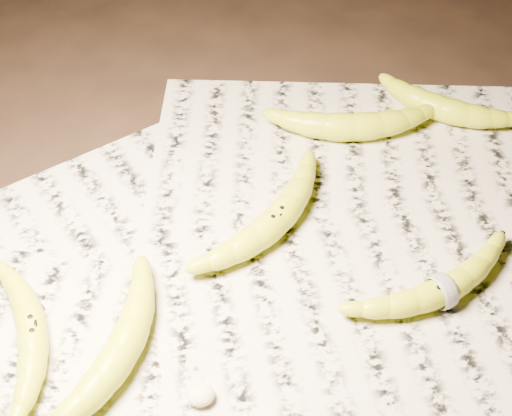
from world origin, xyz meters
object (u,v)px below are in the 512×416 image
object	(u,v)px
banana_center	(276,219)
banana_upper_b	(444,107)
banana_taped	(442,289)
banana_upper_a	(353,125)
banana_left_b	(121,350)
banana_left_a	(31,330)

from	to	relation	value
banana_center	banana_upper_b	distance (m)	0.32
banana_taped	banana_upper_a	xyz separation A→B (m)	(0.00, 0.28, 0.00)
banana_upper_a	banana_upper_b	xyz separation A→B (m)	(0.14, 0.00, -0.00)
banana_left_b	banana_upper_b	size ratio (longest dim) A/B	1.12
banana_left_a	banana_center	size ratio (longest dim) A/B	0.90
banana_center	banana_left_b	bearing A→B (deg)	175.71
banana_left_a	banana_left_b	bearing A→B (deg)	-122.24
banana_left_b	banana_taped	xyz separation A→B (m)	(0.36, -0.02, -0.00)
banana_left_b	banana_upper_a	world-z (taller)	banana_upper_a
banana_upper_a	banana_left_a	bearing A→B (deg)	-141.14
banana_left_b	banana_upper_b	bearing A→B (deg)	-25.85
banana_left_b	banana_upper_b	xyz separation A→B (m)	(0.50, 0.27, -0.00)
banana_taped	banana_upper_b	bearing A→B (deg)	51.98
banana_left_b	banana_upper_a	distance (m)	0.45
banana_upper_b	banana_left_b	bearing A→B (deg)	-108.85
banana_taped	banana_center	bearing A→B (deg)	123.46
banana_center	banana_upper_a	bearing A→B (deg)	5.31
banana_left_a	banana_taped	distance (m)	0.45
banana_left_a	banana_left_b	size ratio (longest dim) A/B	0.94
banana_left_a	banana_upper_b	world-z (taller)	banana_upper_b
banana_left_a	banana_upper_b	distance (m)	0.63
banana_left_b	banana_center	distance (m)	0.25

